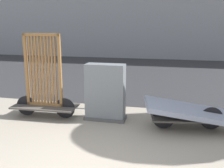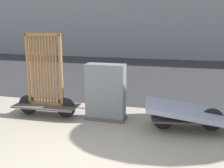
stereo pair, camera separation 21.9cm
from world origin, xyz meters
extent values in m
cube|color=#2D2D30|center=(0.00, 9.35, 0.00)|extent=(56.00, 10.92, 0.01)
cube|color=#4C4742|center=(-1.76, 2.60, 0.28)|extent=(1.66, 0.77, 0.04)
cylinder|color=black|center=(-1.23, 2.61, 0.26)|extent=(0.52, 0.05, 0.52)
cylinder|color=black|center=(-2.30, 2.58, 0.26)|extent=(0.52, 0.05, 0.52)
cylinder|color=gray|center=(-0.59, 2.64, 0.28)|extent=(0.70, 0.05, 0.03)
cube|color=olive|center=(-1.76, 2.60, 0.33)|extent=(0.96, 0.10, 0.07)
cube|color=olive|center=(-1.76, 2.60, 2.09)|extent=(0.96, 0.10, 0.07)
cube|color=olive|center=(-2.21, 2.58, 1.21)|extent=(0.07, 0.07, 1.82)
cube|color=olive|center=(-1.32, 2.61, 1.21)|extent=(0.07, 0.07, 1.82)
cube|color=olive|center=(-2.09, 2.59, 1.21)|extent=(0.04, 0.05, 1.75)
cube|color=olive|center=(-2.01, 2.59, 1.21)|extent=(0.04, 0.05, 1.75)
cube|color=olive|center=(-1.93, 2.59, 1.21)|extent=(0.04, 0.05, 1.75)
cube|color=olive|center=(-1.85, 2.59, 1.21)|extent=(0.04, 0.05, 1.75)
cube|color=olive|center=(-1.76, 2.60, 1.21)|extent=(0.04, 0.05, 1.75)
cube|color=olive|center=(-1.68, 2.60, 1.21)|extent=(0.04, 0.05, 1.75)
cube|color=olive|center=(-1.60, 2.60, 1.21)|extent=(0.04, 0.05, 1.75)
cube|color=olive|center=(-1.52, 2.61, 1.21)|extent=(0.04, 0.05, 1.75)
cube|color=olive|center=(-1.43, 2.61, 1.21)|extent=(0.04, 0.05, 1.75)
cube|color=#4C4742|center=(1.76, 2.60, 0.28)|extent=(1.74, 1.00, 0.04)
cylinder|color=black|center=(2.29, 2.69, 0.26)|extent=(0.51, 0.13, 0.52)
cylinder|color=black|center=(1.24, 2.50, 0.26)|extent=(0.51, 0.13, 0.52)
cube|color=#8C93A8|center=(1.76, 2.60, 0.43)|extent=(2.07, 1.36, 0.42)
cube|color=#4C4C4C|center=(-0.21, 2.75, 0.04)|extent=(1.01, 0.44, 0.08)
cube|color=slate|center=(-0.21, 2.75, 0.70)|extent=(0.95, 0.38, 1.40)
camera|label=1|loc=(1.38, -3.26, 2.33)|focal=42.00mm
camera|label=2|loc=(1.59, -3.21, 2.33)|focal=42.00mm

